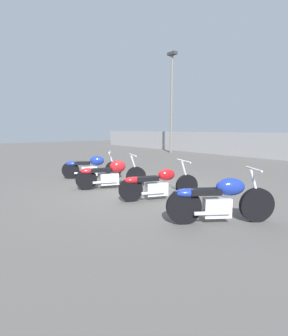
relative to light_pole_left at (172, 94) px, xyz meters
name	(u,v)px	position (x,y,z in m)	size (l,w,h in m)	color
ground_plane	(148,191)	(8.42, -8.64, -4.15)	(60.00, 60.00, 0.00)	#514F4C
light_pole_left	(172,94)	(0.00, 0.00, 0.00)	(0.70, 0.35, 6.96)	slate
motorcycle_slot_0	(91,167)	(5.76, -9.07, -3.74)	(1.24, 1.79, 0.95)	black
motorcycle_slot_1	(111,174)	(7.51, -9.29, -3.73)	(0.96, 1.96, 0.96)	black
motorcycle_slot_2	(157,184)	(9.27, -9.00, -3.77)	(0.96, 1.93, 0.94)	black
motorcycle_slot_3	(219,200)	(11.18, -9.15, -3.71)	(1.15, 1.74, 1.00)	black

